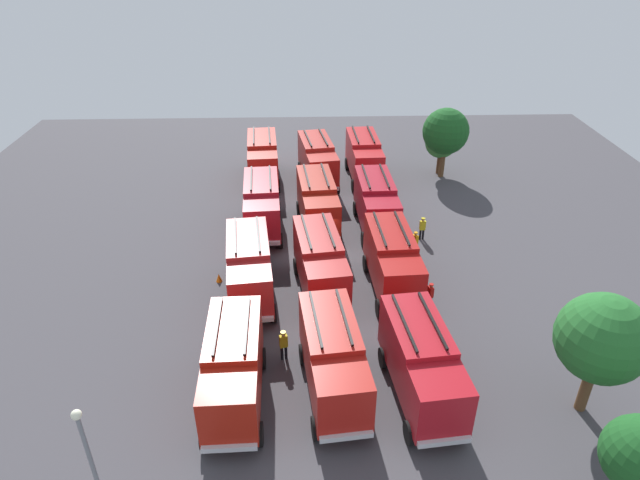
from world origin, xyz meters
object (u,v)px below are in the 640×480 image
fire_truck_2 (249,267)px  fire_truck_3 (233,367)px  fire_truck_9 (376,202)px  firefighter_0 (284,344)px  fire_truck_0 (263,157)px  fire_truck_4 (318,160)px  fire_truck_1 (262,204)px  fire_truck_8 (364,156)px  fire_truck_11 (422,362)px  firefighter_3 (422,227)px  fire_truck_7 (333,358)px  fire_truck_6 (320,262)px  traffic_cone_0 (219,278)px  tree_2 (602,339)px  firefighter_1 (415,242)px  fire_truck_10 (392,260)px  tree_0 (441,142)px  tree_1 (446,132)px  firefighter_2 (430,294)px  fire_truck_5 (317,202)px  lamppost (93,467)px

fire_truck_2 → fire_truck_3: (8.57, -0.08, 0.00)m
fire_truck_9 → firefighter_0: 15.71m
fire_truck_0 → fire_truck_4: (0.72, 4.82, 0.00)m
fire_truck_1 → fire_truck_8: same height
fire_truck_1 → fire_truck_3: same height
fire_truck_8 → fire_truck_11: (26.26, 0.00, 0.00)m
fire_truck_4 → firefighter_3: (10.38, 7.28, -1.17)m
fire_truck_1 → fire_truck_7: same height
fire_truck_7 → fire_truck_6: bearing=175.8°
traffic_cone_0 → fire_truck_9: bearing=121.9°
fire_truck_4 → fire_truck_0: bearing=-106.6°
fire_truck_11 → firefighter_3: size_ratio=4.25×
tree_2 → fire_truck_2: bearing=-120.5°
fire_truck_4 → fire_truck_6: same height
fire_truck_0 → firefighter_1: (12.99, 11.22, -1.23)m
fire_truck_1 → firefighter_0: (14.16, 1.88, -1.12)m
firefighter_1 → tree_2: bearing=79.6°
fire_truck_2 → fire_truck_10: same height
fire_truck_3 → tree_0: size_ratio=1.64×
fire_truck_0 → fire_truck_3: bearing=-3.7°
tree_1 → fire_truck_11: bearing=-15.0°
firefighter_0 → firefighter_2: (-4.29, 8.66, -0.12)m
fire_truck_0 → tree_1: tree_1 is taller
tree_0 → fire_truck_7: bearing=-22.6°
fire_truck_11 → firefighter_2: 7.51m
fire_truck_5 → fire_truck_10: same height
fire_truck_4 → fire_truck_5: bearing=-9.8°
fire_truck_4 → fire_truck_7: (25.17, -0.03, 0.00)m
fire_truck_3 → firefighter_1: 17.39m
fire_truck_1 → fire_truck_7: bearing=11.0°
fire_truck_7 → firefighter_1: 14.47m
firefighter_1 → traffic_cone_0: 13.61m
fire_truck_1 → fire_truck_11: (17.00, 8.51, 0.00)m
fire_truck_7 → tree_1: bearing=150.4°
fire_truck_5 → tree_2: tree_2 is taller
lamppost → fire_truck_7: bearing=128.9°
fire_truck_9 → lamppost: lamppost is taller
fire_truck_8 → fire_truck_11: size_ratio=0.98×
fire_truck_3 → firefighter_0: fire_truck_3 is taller
fire_truck_11 → traffic_cone_0: (-10.25, -10.99, -1.86)m
firefighter_2 → fire_truck_8: bearing=-97.8°
firefighter_1 → fire_truck_9: bearing=-89.2°
fire_truck_7 → fire_truck_11: same height
firefighter_1 → tree_2: (14.40, 5.36, 3.36)m
fire_truck_9 → tree_1: tree_1 is taller
fire_truck_9 → firefighter_2: 10.23m
firefighter_0 → tree_0: bearing=134.1°
fire_truck_9 → fire_truck_11: same height
fire_truck_1 → fire_truck_6: 9.02m
tree_1 → traffic_cone_0: (16.30, -18.10, -3.93)m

